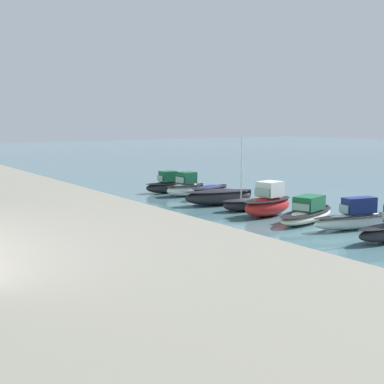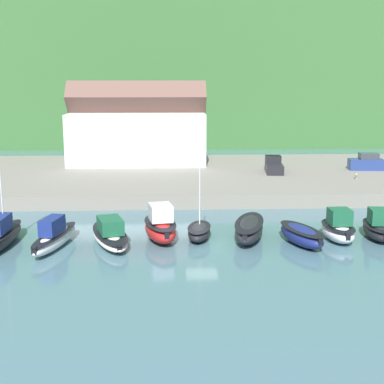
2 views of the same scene
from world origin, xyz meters
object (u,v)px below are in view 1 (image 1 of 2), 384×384
Objects in this scene: moored_boat_3 at (268,203)px; moored_boat_7 at (186,187)px; moored_boat_4 at (244,204)px; moored_boat_1 at (356,218)px; moored_boat_6 at (210,192)px; moored_boat_5 at (219,196)px; moored_boat_8 at (166,185)px; moored_boat_2 at (307,213)px.

moored_boat_3 is 1.28× the size of moored_boat_7.
moored_boat_1 is at bearing -161.58° from moored_boat_4.
moored_boat_6 is 1.24× the size of moored_boat_7.
moored_boat_1 is 1.03× the size of moored_boat_5.
moored_boat_4 is 1.40× the size of moored_boat_7.
moored_boat_1 is at bearing -170.77° from moored_boat_8.
moored_boat_3 reaches higher than moored_boat_6.
moored_boat_3 is 17.70m from moored_boat_8.
moored_boat_5 reaches higher than moored_boat_6.
moored_boat_4 is 0.91× the size of moored_boat_5.
moored_boat_5 is 7.12m from moored_boat_7.
moored_boat_7 is at bearing 0.09° from moored_boat_6.
moored_boat_2 is 21.67m from moored_boat_8.
moored_boat_3 reaches higher than moored_boat_1.
moored_boat_1 is at bearing -179.60° from moored_boat_7.
moored_boat_2 is at bearing 179.27° from moored_boat_3.
moored_boat_6 is (3.89, -1.70, -0.07)m from moored_boat_5.
moored_boat_7 reaches higher than moored_boat_6.
moored_boat_7 reaches higher than moored_boat_1.
moored_boat_7 is (18.26, 0.10, 0.22)m from moored_boat_2.
moored_boat_8 is at bearing 12.38° from moored_boat_5.
moored_boat_8 reaches higher than moored_boat_5.
moored_boat_2 is 1.32× the size of moored_boat_3.
moored_boat_6 is at bearing -165.15° from moored_boat_7.
moored_boat_6 is at bearing -3.76° from moored_boat_4.
moored_boat_4 is (11.26, 1.87, -0.24)m from moored_boat_1.
moored_boat_6 is at bearing -20.09° from moored_boat_3.
moored_boat_2 reaches higher than moored_boat_6.
moored_boat_1 reaches higher than moored_boat_2.
moored_boat_8 is (6.60, 1.44, 0.13)m from moored_boat_6.
moored_boat_1 is at bearing 163.15° from moored_boat_6.
moored_boat_1 is 25.86m from moored_boat_8.
moored_boat_3 is 7.21m from moored_boat_5.
moored_boat_7 is 3.43m from moored_boat_8.
moored_boat_1 is 1.28× the size of moored_boat_6.
moored_boat_4 is at bearing -175.55° from moored_boat_8.
moored_boat_2 is 7.17m from moored_boat_4.
moored_boat_3 reaches higher than moored_boat_8.
moored_boat_3 is at bearing -168.29° from moored_boat_4.
moored_boat_7 is at bearing 8.10° from moored_boat_5.
moored_boat_5 is at bearing -11.26° from moored_boat_3.
moored_boat_4 is at bearing 150.18° from moored_boat_6.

